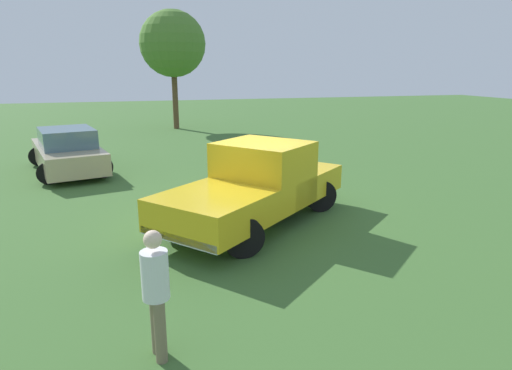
{
  "coord_description": "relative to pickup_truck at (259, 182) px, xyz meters",
  "views": [
    {
      "loc": [
        -2.66,
        -9.36,
        3.38
      ],
      "look_at": [
        -0.07,
        -0.4,
        0.9
      ],
      "focal_mm": 30.77,
      "sensor_mm": 36.0,
      "label": 1
    }
  ],
  "objects": [
    {
      "name": "person_visitor",
      "position": [
        -2.53,
        -4.29,
        -0.02
      ],
      "size": [
        0.37,
        0.37,
        1.63
      ],
      "rotation": [
        0.0,
        0.0,
        3.3
      ],
      "color": "#7A6B51",
      "rests_on": "ground_plane"
    },
    {
      "name": "ground_plane",
      "position": [
        -0.04,
        0.32,
        -0.93
      ],
      "size": [
        80.0,
        80.0,
        0.0
      ],
      "primitive_type": "plane",
      "color": "#3D662D"
    },
    {
      "name": "pickup_truck",
      "position": [
        0.0,
        0.0,
        0.0
      ],
      "size": [
        5.1,
        4.72,
        1.81
      ],
      "rotation": [
        0.0,
        0.0,
        3.84
      ],
      "color": "black",
      "rests_on": "ground_plane"
    },
    {
      "name": "tree_back_right",
      "position": [
        -0.03,
        16.76,
        3.76
      ],
      "size": [
        3.64,
        3.64,
        6.54
      ],
      "color": "brown",
      "rests_on": "ground_plane"
    },
    {
      "name": "sedan_near",
      "position": [
        -4.73,
        6.63,
        -0.25
      ],
      "size": [
        2.94,
        4.94,
        1.48
      ],
      "rotation": [
        0.0,
        0.0,
        1.82
      ],
      "color": "black",
      "rests_on": "ground_plane"
    }
  ]
}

